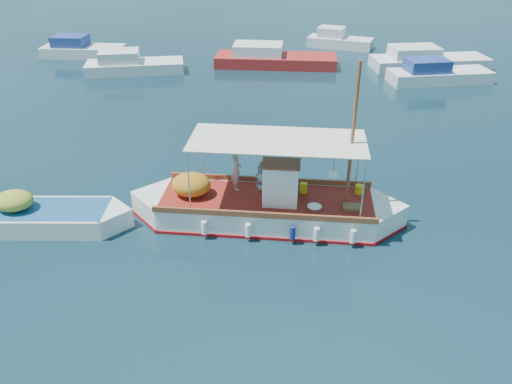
{
  "coord_description": "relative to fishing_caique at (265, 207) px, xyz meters",
  "views": [
    {
      "loc": [
        0.3,
        -15.15,
        10.13
      ],
      "look_at": [
        -0.51,
        0.0,
        1.53
      ],
      "focal_mm": 35.0,
      "sensor_mm": 36.0,
      "label": 1
    }
  ],
  "objects": [
    {
      "name": "dinghy",
      "position": [
        -8.18,
        -0.87,
        -0.2
      ],
      "size": [
        6.73,
        2.13,
        1.64
      ],
      "rotation": [
        0.0,
        0.0,
        0.05
      ],
      "color": "white",
      "rests_on": "ground"
    },
    {
      "name": "bg_boat_far_w",
      "position": [
        -15.44,
        23.27,
        -0.06
      ],
      "size": [
        6.38,
        2.44,
        1.8
      ],
      "rotation": [
        0.0,
        0.0,
        -0.02
      ],
      "color": "silver",
      "rests_on": "ground"
    },
    {
      "name": "bg_boat_n",
      "position": [
        -0.27,
        21.29,
        -0.06
      ],
      "size": [
        8.98,
        3.12,
        1.8
      ],
      "rotation": [
        0.0,
        0.0,
        -0.04
      ],
      "color": "#A41F1B",
      "rests_on": "ground"
    },
    {
      "name": "bg_boat_nw",
      "position": [
        -10.16,
        18.9,
        -0.06
      ],
      "size": [
        7.11,
        3.7,
        1.8
      ],
      "rotation": [
        0.0,
        0.0,
        0.2
      ],
      "color": "silver",
      "rests_on": "ground"
    },
    {
      "name": "fishing_caique",
      "position": [
        0.0,
        0.0,
        0.0
      ],
      "size": [
        10.26,
        3.23,
        6.27
      ],
      "rotation": [
        0.0,
        0.0,
        -0.05
      ],
      "color": "white",
      "rests_on": "ground"
    },
    {
      "name": "bg_boat_ne",
      "position": [
        10.85,
        17.76,
        -0.06
      ],
      "size": [
        7.04,
        3.43,
        1.8
      ],
      "rotation": [
        0.0,
        0.0,
        0.19
      ],
      "color": "silver",
      "rests_on": "ground"
    },
    {
      "name": "bg_boat_far_n",
      "position": [
        5.16,
        27.42,
        -0.06
      ],
      "size": [
        5.67,
        3.5,
        1.8
      ],
      "rotation": [
        0.0,
        0.0,
        -0.3
      ],
      "color": "silver",
      "rests_on": "ground"
    },
    {
      "name": "bg_boat_e",
      "position": [
        11.0,
        21.27,
        -0.06
      ],
      "size": [
        8.7,
        3.92,
        1.8
      ],
      "rotation": [
        0.0,
        0.0,
        0.16
      ],
      "color": "silver",
      "rests_on": "ground"
    },
    {
      "name": "ground",
      "position": [
        0.22,
        -0.61,
        -0.55
      ],
      "size": [
        160.0,
        160.0,
        0.0
      ],
      "primitive_type": "plane",
      "color": "black",
      "rests_on": "ground"
    }
  ]
}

